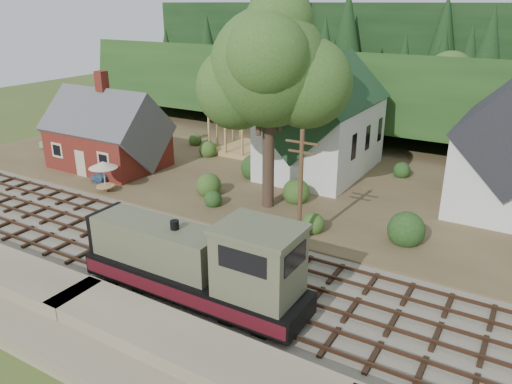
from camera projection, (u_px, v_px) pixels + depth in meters
The scene contains 16 objects.
ground at pixel (164, 255), 31.86m from camera, with size 140.00×140.00×0.00m, color #384C1E.
embankment at pixel (53, 325), 25.03m from camera, with size 64.00×5.00×1.60m, color #7F7259.
railroad_bed at pixel (164, 254), 31.83m from camera, with size 64.00×11.00×0.16m, color #726B5B.
village_flat at pixel (291, 174), 46.27m from camera, with size 64.00×26.00×0.30m, color brown.
hillside at pixel (374, 125), 65.60m from camera, with size 70.00×28.00×8.00m, color #1E3F19.
ridge at pixel (406, 104), 78.46m from camera, with size 80.00×20.00×12.00m, color black.
depot at pixel (108, 137), 47.16m from camera, with size 10.80×7.41×9.00m.
church at pixel (321, 120), 44.86m from camera, with size 8.40×15.17×13.00m.
timber_frame at pixel (258, 125), 51.22m from camera, with size 8.20×6.20×6.99m.
lattice_tower at pixel (286, 52), 53.62m from camera, with size 3.20×3.20×12.12m.
big_tree at pixel (272, 76), 35.27m from camera, with size 10.90×8.40×14.70m.
telegraph_pole_near at pixel (300, 188), 31.19m from camera, with size 2.20×0.28×8.00m.
locomotive at pixel (200, 265), 26.17m from camera, with size 12.85×3.21×5.12m.
car_blue at pixel (109, 172), 44.59m from camera, with size 1.39×3.45×1.18m, color #5386B2.
car_green at pixel (56, 144), 53.45m from camera, with size 1.18×3.39×1.12m, color #80B77E.
patio_set at pixel (103, 166), 40.92m from camera, with size 2.36×2.36×2.63m.
Camera 1 is at (19.49, -21.35, 15.18)m, focal length 35.00 mm.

